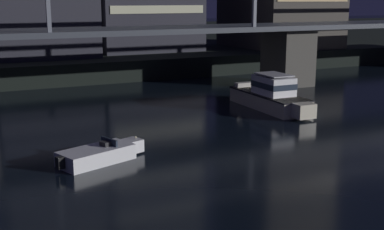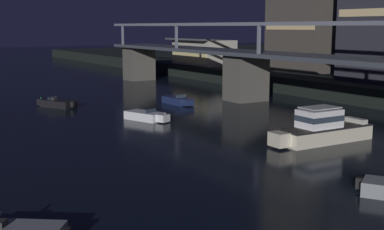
% 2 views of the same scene
% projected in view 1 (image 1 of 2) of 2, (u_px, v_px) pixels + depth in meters
% --- Properties ---
extents(far_riverbank, '(240.00, 80.00, 2.20)m').
position_uv_depth(far_riverbank, '(49.00, 43.00, 87.36)').
color(far_riverbank, black).
rests_on(far_riverbank, ground).
extents(river_bridge, '(94.32, 6.40, 9.38)m').
position_uv_depth(river_bridge, '(149.00, 48.00, 44.40)').
color(river_bridge, '#4C4944').
rests_on(river_bridge, ground).
extents(cabin_cruiser_near_left, '(2.84, 9.18, 2.79)m').
position_uv_depth(cabin_cruiser_near_left, '(271.00, 96.00, 39.96)').
color(cabin_cruiser_near_left, beige).
rests_on(cabin_cruiser_near_left, ground).
extents(speedboat_near_center, '(5.11, 3.01, 1.16)m').
position_uv_depth(speedboat_near_center, '(100.00, 154.00, 27.04)').
color(speedboat_near_center, silver).
rests_on(speedboat_near_center, ground).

